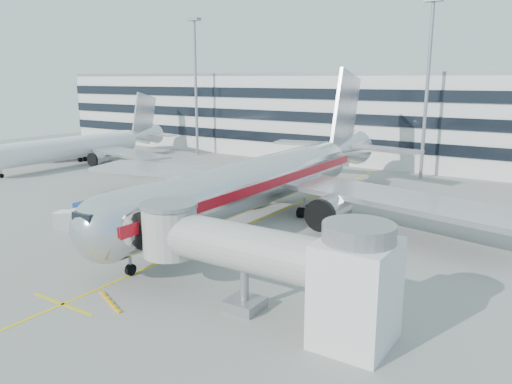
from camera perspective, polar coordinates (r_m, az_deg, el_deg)
The scene contains 15 objects.
ground at distance 44.96m, azimuth -6.60°, elevation -6.17°, with size 180.00×180.00×0.00m, color gray.
lead_in_line at distance 52.65m, azimuth 0.37°, elevation -3.23°, with size 0.25×70.00×0.01m, color #DAC30B.
stop_bar at distance 36.16m, azimuth -21.22°, elevation -11.87°, with size 6.00×0.25×0.01m, color #DAC30B.
main_jet at distance 53.06m, azimuth 1.38°, elevation 1.60°, with size 50.95×48.70×16.06m.
jet_bridge at distance 30.79m, azimuth 1.25°, elevation -7.52°, with size 17.80×4.50×7.00m.
terminal at distance 94.76m, azimuth 16.48°, elevation 8.23°, with size 150.00×24.25×15.60m.
light_mast_west at distance 97.20m, azimuth -6.92°, elevation 12.94°, with size 2.40×1.20×25.45m.
light_mast_centre at distance 77.00m, azimuth 19.06°, elevation 12.39°, with size 2.40×1.20×25.45m.
second_jet at distance 91.67m, azimuth -19.26°, elevation 4.99°, with size 38.21×36.52×12.04m.
belt_loader at distance 53.37m, azimuth -14.54°, elevation -2.68°, with size 5.09×3.27×2.39m.
baggage_tug at distance 54.86m, azimuth -18.96°, elevation -2.34°, with size 2.76×1.85×2.00m.
cargo_container_left at distance 56.12m, azimuth -15.59°, elevation -1.80°, with size 2.05×2.05×1.69m.
cargo_container_right at distance 52.40m, azimuth -19.81°, elevation -3.01°, with size 2.13×2.13×1.89m.
cargo_container_front at distance 53.45m, azimuth -21.07°, elevation -2.94°, with size 1.93×1.93×1.66m.
ramp_worker at distance 48.82m, azimuth -12.49°, elevation -3.59°, with size 0.75×0.49×2.06m, color #AAFA1A.
Camera 1 is at (27.42, -32.51, 14.60)m, focal length 35.00 mm.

